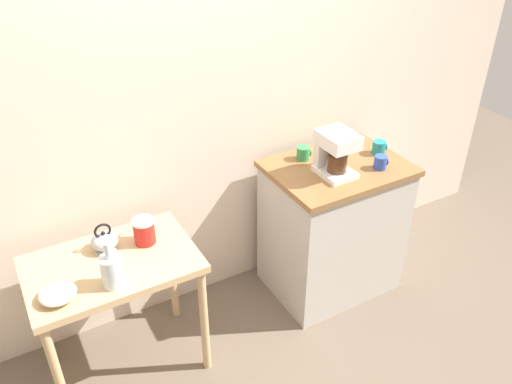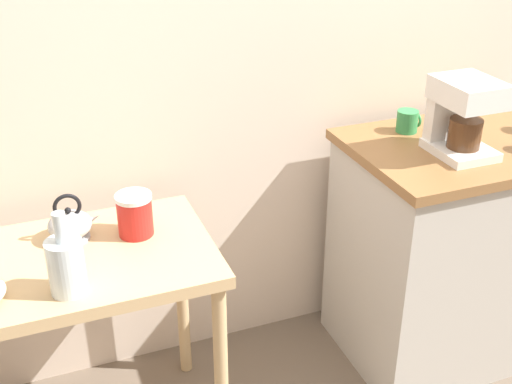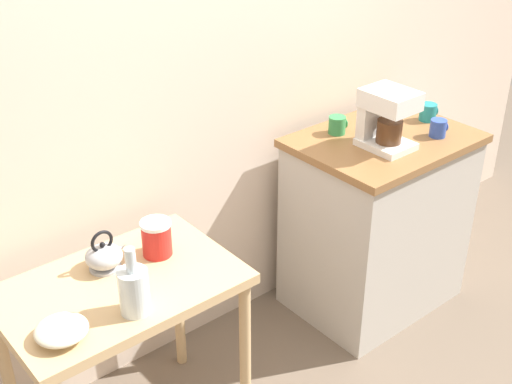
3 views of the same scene
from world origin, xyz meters
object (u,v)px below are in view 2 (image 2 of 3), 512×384
(teakettle, at_px, (70,225))
(mug_tall_green, at_px, (408,121))
(glass_carafe_vase, at_px, (66,264))
(coffee_maker, at_px, (461,113))
(canister_enamel, at_px, (135,214))

(teakettle, distance_m, mug_tall_green, 1.24)
(glass_carafe_vase, relative_size, coffee_maker, 0.93)
(coffee_maker, distance_m, mug_tall_green, 0.25)
(coffee_maker, bearing_deg, glass_carafe_vase, -174.62)
(glass_carafe_vase, bearing_deg, coffee_maker, 5.38)
(canister_enamel, height_order, coffee_maker, coffee_maker)
(canister_enamel, distance_m, mug_tall_green, 1.05)
(canister_enamel, bearing_deg, glass_carafe_vase, -134.66)
(teakettle, distance_m, glass_carafe_vase, 0.28)
(glass_carafe_vase, height_order, canister_enamel, glass_carafe_vase)
(canister_enamel, bearing_deg, mug_tall_green, 6.03)
(teakettle, distance_m, coffee_maker, 1.32)
(teakettle, xyz_separation_m, canister_enamel, (0.19, -0.04, 0.02))
(coffee_maker, xyz_separation_m, mug_tall_green, (-0.05, 0.22, -0.10))
(mug_tall_green, bearing_deg, teakettle, -176.86)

